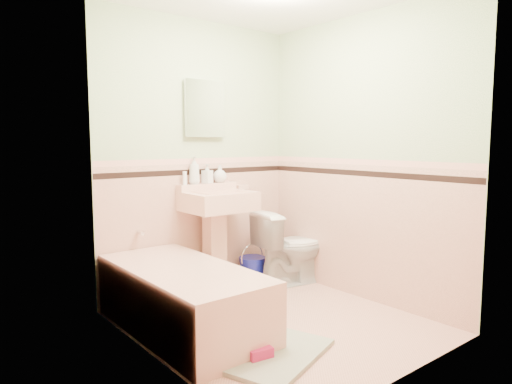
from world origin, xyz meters
TOP-DOWN VIEW (x-y plane):
  - floor at (0.00, 0.00)m, footprint 2.20×2.20m
  - wall_back at (0.00, 1.10)m, footprint 2.50×0.00m
  - wall_front at (0.00, -1.10)m, footprint 2.50×0.00m
  - wall_left at (-1.00, 0.00)m, footprint 0.00×2.50m
  - wall_right at (1.00, 0.00)m, footprint 0.00×2.50m
  - wainscot_back at (0.00, 1.09)m, footprint 2.00×0.00m
  - wainscot_front at (0.00, -1.09)m, footprint 2.00×0.00m
  - wainscot_left at (-0.99, 0.00)m, footprint 0.00×2.20m
  - wainscot_right at (0.99, 0.00)m, footprint 0.00×2.20m
  - accent_back at (0.00, 1.08)m, footprint 2.00×0.00m
  - accent_front at (0.00, -1.08)m, footprint 2.00×0.00m
  - accent_left at (-0.98, 0.00)m, footprint 0.00×2.20m
  - accent_right at (0.98, 0.00)m, footprint 0.00×2.20m
  - cap_back at (0.00, 1.08)m, footprint 2.00×0.00m
  - cap_front at (0.00, -1.08)m, footprint 2.00×0.00m
  - cap_left at (-0.98, 0.00)m, footprint 0.00×2.20m
  - cap_right at (0.98, 0.00)m, footprint 0.00×2.20m
  - bathtub at (-0.63, 0.33)m, footprint 0.70×1.50m
  - tub_faucet at (-0.63, 1.05)m, footprint 0.04×0.12m
  - sink at (0.05, 0.86)m, footprint 0.60×0.50m
  - sink_faucet at (0.05, 1.00)m, footprint 0.02×0.02m
  - medicine_cabinet at (0.05, 1.07)m, footprint 0.41×0.04m
  - soap_dish at (0.47, 1.06)m, footprint 0.12×0.07m
  - soap_bottle_left at (-0.09, 1.04)m, footprint 0.10×0.10m
  - soap_bottle_mid at (0.05, 1.04)m, footprint 0.10×0.10m
  - soap_bottle_right at (0.20, 1.04)m, footprint 0.15×0.15m
  - tube at (-0.19, 1.04)m, footprint 0.04×0.04m
  - toilet at (0.78, 0.67)m, footprint 0.77×0.51m
  - bucket at (0.50, 0.92)m, footprint 0.26×0.26m
  - bath_mat at (-0.39, -0.42)m, footprint 0.91×0.75m
  - shoe at (-0.51, -0.43)m, footprint 0.17×0.10m

SIDE VIEW (x-z plane):
  - floor at x=0.00m, z-range 0.00..0.00m
  - bath_mat at x=-0.39m, z-range 0.00..0.03m
  - shoe at x=-0.51m, z-range 0.03..0.09m
  - bucket at x=0.50m, z-range 0.00..0.26m
  - bathtub at x=-0.63m, z-range 0.00..0.45m
  - toilet at x=0.78m, z-range 0.00..0.73m
  - sink at x=0.05m, z-range 0.00..0.95m
  - wainscot_back at x=0.00m, z-range -0.40..1.60m
  - wainscot_front at x=0.00m, z-range -0.40..1.60m
  - wainscot_left at x=-0.99m, z-range -0.50..1.70m
  - wainscot_right at x=0.99m, z-range -0.50..1.70m
  - tub_faucet at x=-0.63m, z-range 0.61..0.65m
  - sink_faucet at x=0.05m, z-range 0.90..1.00m
  - soap_dish at x=0.47m, z-range 0.93..0.97m
  - tube at x=-0.19m, z-range 1.01..1.13m
  - soap_bottle_right at x=0.20m, z-range 1.01..1.18m
  - soap_bottle_mid at x=0.05m, z-range 1.01..1.19m
  - accent_left at x=-0.98m, z-range 0.02..2.22m
  - accent_right at x=0.98m, z-range 0.02..2.22m
  - accent_back at x=0.00m, z-range 0.12..2.12m
  - accent_front at x=0.00m, z-range 0.12..2.12m
  - soap_bottle_left at x=-0.09m, z-range 1.01..1.26m
  - cap_back at x=0.00m, z-range 0.22..2.22m
  - cap_front at x=0.00m, z-range 0.22..2.22m
  - cap_left at x=-0.98m, z-range 0.12..2.32m
  - cap_right at x=0.98m, z-range 0.12..2.32m
  - wall_back at x=0.00m, z-range 0.00..2.50m
  - wall_front at x=0.00m, z-range 0.00..2.50m
  - wall_left at x=-1.00m, z-range 0.00..2.50m
  - wall_right at x=1.00m, z-range 0.00..2.50m
  - medicine_cabinet at x=0.05m, z-range 1.45..1.95m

